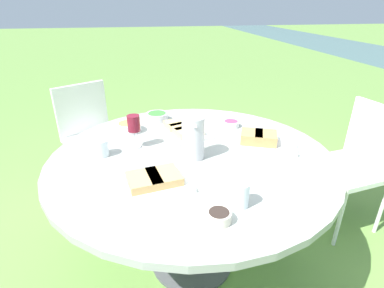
{
  "coord_description": "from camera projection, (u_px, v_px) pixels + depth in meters",
  "views": [
    {
      "loc": [
        1.39,
        -0.25,
        1.5
      ],
      "look_at": [
        0.0,
        0.0,
        0.83
      ],
      "focal_mm": 28.0,
      "sensor_mm": 36.0,
      "label": 1
    }
  ],
  "objects": [
    {
      "name": "ground_plane",
      "position": [
        192.0,
        260.0,
        1.92
      ],
      "size": [
        40.0,
        40.0,
        0.0
      ],
      "primitive_type": "plane",
      "color": "#668E42"
    },
    {
      "name": "dining_table",
      "position": [
        192.0,
        169.0,
        1.63
      ],
      "size": [
        1.49,
        1.49,
        0.77
      ],
      "color": "#4C4C51",
      "rests_on": "ground_plane"
    },
    {
      "name": "chair_near_left",
      "position": [
        358.0,
        158.0,
        2.06
      ],
      "size": [
        0.5,
        0.49,
        0.89
      ],
      "color": "white",
      "rests_on": "ground_plane"
    },
    {
      "name": "chair_near_right",
      "position": [
        91.0,
        129.0,
        2.53
      ],
      "size": [
        0.59,
        0.6,
        0.89
      ],
      "color": "white",
      "rests_on": "ground_plane"
    },
    {
      "name": "water_pitcher",
      "position": [
        194.0,
        138.0,
        1.51
      ],
      "size": [
        0.12,
        0.11,
        0.22
      ],
      "color": "silver",
      "rests_on": "dining_table"
    },
    {
      "name": "wine_glass",
      "position": [
        134.0,
        125.0,
        1.61
      ],
      "size": [
        0.07,
        0.07,
        0.19
      ],
      "color": "silver",
      "rests_on": "dining_table"
    },
    {
      "name": "platter_bread_main",
      "position": [
        183.0,
        130.0,
        1.82
      ],
      "size": [
        0.37,
        0.33,
        0.06
      ],
      "color": "white",
      "rests_on": "dining_table"
    },
    {
      "name": "platter_charcuterie",
      "position": [
        149.0,
        182.0,
        1.3
      ],
      "size": [
        0.3,
        0.43,
        0.06
      ],
      "color": "white",
      "rests_on": "dining_table"
    },
    {
      "name": "platter_sandwich_side",
      "position": [
        261.0,
        140.0,
        1.67
      ],
      "size": [
        0.32,
        0.39,
        0.08
      ],
      "color": "white",
      "rests_on": "dining_table"
    },
    {
      "name": "bowl_fries",
      "position": [
        129.0,
        127.0,
        1.85
      ],
      "size": [
        0.15,
        0.15,
        0.06
      ],
      "color": "silver",
      "rests_on": "dining_table"
    },
    {
      "name": "bowl_salad",
      "position": [
        157.0,
        116.0,
        2.02
      ],
      "size": [
        0.15,
        0.15,
        0.06
      ],
      "color": "silver",
      "rests_on": "dining_table"
    },
    {
      "name": "bowl_olives",
      "position": [
        218.0,
        216.0,
        1.09
      ],
      "size": [
        0.09,
        0.09,
        0.04
      ],
      "color": "beige",
      "rests_on": "dining_table"
    },
    {
      "name": "bowl_dip_red",
      "position": [
        231.0,
        124.0,
        1.93
      ],
      "size": [
        0.1,
        0.1,
        0.04
      ],
      "color": "white",
      "rests_on": "dining_table"
    },
    {
      "name": "cup_water_near",
      "position": [
        241.0,
        194.0,
        1.17
      ],
      "size": [
        0.07,
        0.07,
        0.1
      ],
      "color": "silver",
      "rests_on": "dining_table"
    },
    {
      "name": "cup_water_far",
      "position": [
        101.0,
        148.0,
        1.56
      ],
      "size": [
        0.08,
        0.08,
        0.09
      ],
      "color": "silver",
      "rests_on": "dining_table"
    }
  ]
}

